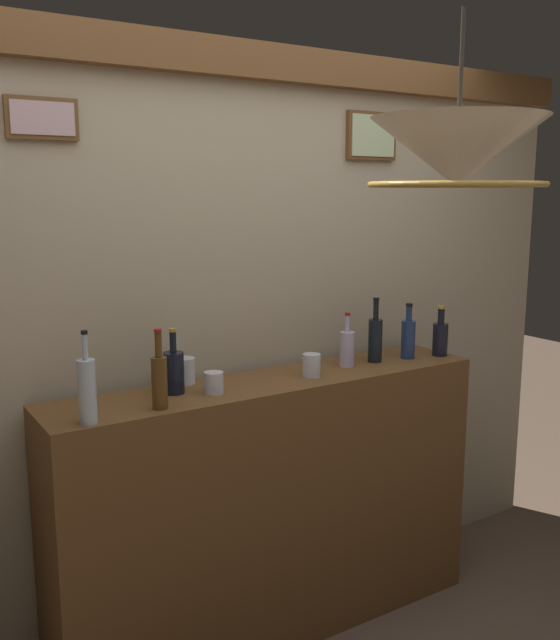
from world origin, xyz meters
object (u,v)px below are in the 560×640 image
object	(u,v)px
liquor_bottle_amaro	(159,379)
liquor_bottle_brandy	(87,390)
liquor_bottle_rum	(408,337)
glass_tumbler_shot	(185,371)
liquor_bottle_sherry	(174,371)
liquor_bottle_whiskey	(440,337)
glass_tumbler_rocks	(311,365)
liquor_bottle_rye	(347,348)
liquor_bottle_tequila	(375,338)
pendant_lamp	(457,155)
glass_tumbler_highball	(214,383)

from	to	relation	value
liquor_bottle_amaro	liquor_bottle_brandy	distance (m)	0.26
liquor_bottle_rum	glass_tumbler_shot	size ratio (longest dim) A/B	2.45
liquor_bottle_sherry	liquor_bottle_brandy	bearing A→B (deg)	-155.60
liquor_bottle_whiskey	glass_tumbler_rocks	distance (m)	0.71
liquor_bottle_amaro	liquor_bottle_brandy	xyz separation A→B (m)	(-0.26, -0.02, 0.01)
liquor_bottle_brandy	liquor_bottle_sherry	distance (m)	0.41
glass_tumbler_rocks	liquor_bottle_rye	bearing A→B (deg)	14.09
liquor_bottle_tequila	liquor_bottle_brandy	distance (m)	1.33
liquor_bottle_tequila	liquor_bottle_whiskey	world-z (taller)	liquor_bottle_tequila
pendant_lamp	liquor_bottle_rum	bearing A→B (deg)	52.82
liquor_bottle_whiskey	pendant_lamp	bearing A→B (deg)	-134.42
liquor_bottle_rum	glass_tumbler_shot	world-z (taller)	liquor_bottle_rum
liquor_bottle_sherry	liquor_bottle_whiskey	world-z (taller)	liquor_bottle_sherry
liquor_bottle_whiskey	liquor_bottle_rum	bearing A→B (deg)	166.52
liquor_bottle_sherry	glass_tumbler_shot	world-z (taller)	liquor_bottle_sherry
liquor_bottle_rye	pendant_lamp	world-z (taller)	pendant_lamp
glass_tumbler_shot	liquor_bottle_sherry	bearing A→B (deg)	-131.66
liquor_bottle_tequila	pendant_lamp	xyz separation A→B (m)	(-0.51, -0.93, 0.73)
glass_tumbler_shot	pendant_lamp	size ratio (longest dim) A/B	0.21
liquor_bottle_rye	glass_tumbler_shot	bearing A→B (deg)	170.00
liquor_bottle_sherry	pendant_lamp	distance (m)	1.29
liquor_bottle_tequila	liquor_bottle_rye	distance (m)	0.16
liquor_bottle_amaro	liquor_bottle_rum	bearing A→B (deg)	4.38
liquor_bottle_tequila	pendant_lamp	bearing A→B (deg)	-119.01
liquor_bottle_rum	liquor_bottle_brandy	bearing A→B (deg)	-175.45
liquor_bottle_brandy	glass_tumbler_rocks	size ratio (longest dim) A/B	3.31
liquor_bottle_sherry	glass_tumbler_rocks	world-z (taller)	liquor_bottle_sherry
pendant_lamp	glass_tumbler_shot	bearing A→B (deg)	108.01
liquor_bottle_whiskey	glass_tumbler_highball	world-z (taller)	liquor_bottle_whiskey
liquor_bottle_rye	glass_tumbler_rocks	bearing A→B (deg)	-165.91
liquor_bottle_whiskey	glass_tumbler_shot	world-z (taller)	liquor_bottle_whiskey
pendant_lamp	liquor_bottle_brandy	bearing A→B (deg)	136.13
liquor_bottle_sherry	glass_tumbler_highball	size ratio (longest dim) A/B	3.03
liquor_bottle_rye	glass_tumbler_highball	size ratio (longest dim) A/B	2.88
liquor_bottle_sherry	liquor_bottle_whiskey	xyz separation A→B (m)	(1.27, -0.09, 0.00)
liquor_bottle_whiskey	glass_tumbler_rocks	bearing A→B (deg)	178.90
liquor_bottle_rye	liquor_bottle_whiskey	bearing A→B (deg)	-8.26
liquor_bottle_whiskey	glass_tumbler_rocks	size ratio (longest dim) A/B	2.47
liquor_bottle_rum	glass_tumbler_rocks	size ratio (longest dim) A/B	2.68
liquor_bottle_rye	liquor_bottle_sherry	size ratio (longest dim) A/B	0.95
liquor_bottle_whiskey	glass_tumbler_rocks	xyz separation A→B (m)	(-0.71, 0.01, -0.04)
liquor_bottle_amaro	glass_tumbler_shot	bearing A→B (deg)	49.96
liquor_bottle_tequila	liquor_bottle_amaro	size ratio (longest dim) A/B	1.01
liquor_bottle_rum	glass_tumbler_highball	distance (m)	0.99
liquor_bottle_amaro	liquor_bottle_rye	xyz separation A→B (m)	(0.91, 0.13, -0.02)
liquor_bottle_sherry	liquor_bottle_whiskey	distance (m)	1.28
liquor_bottle_rye	liquor_bottle_rum	size ratio (longest dim) A/B	0.94
liquor_bottle_rye	glass_tumbler_shot	size ratio (longest dim) A/B	2.29
glass_tumbler_rocks	pendant_lamp	world-z (taller)	pendant_lamp
liquor_bottle_rye	liquor_bottle_brandy	xyz separation A→B (m)	(-1.17, -0.15, 0.03)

